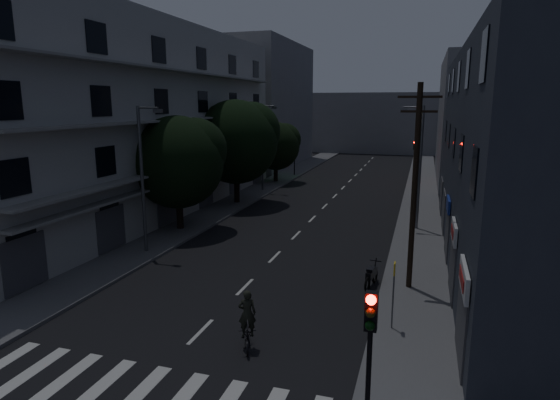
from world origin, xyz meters
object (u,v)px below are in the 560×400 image
Objects in this scene: bus_stop_sign at (394,283)px; traffic_signal_near at (370,341)px; cyclist at (247,328)px; utility_pole at (415,184)px; motorcycle at (371,276)px.

traffic_signal_near is at bearing -91.22° from bus_stop_sign.
utility_pole is at bearing 32.01° from cyclist.
motorcycle is (-1.07, 10.99, -2.62)m from traffic_signal_near.
bus_stop_sign is (0.14, 6.77, -1.21)m from traffic_signal_near.
cyclist is (-5.14, -6.95, -4.16)m from utility_pole.
cyclist reaches higher than motorcycle.
utility_pole is 4.27× the size of cyclist.
utility_pole is 4.70m from motorcycle.
motorcycle is 7.69m from cyclist.
utility_pole is at bearing 13.38° from motorcycle.
bus_stop_sign is 1.20× the size of cyclist.
traffic_signal_near reaches higher than motorcycle.
bus_stop_sign is at bearing 88.78° from traffic_signal_near.
bus_stop_sign is (-0.46, -4.31, -2.98)m from utility_pole.
traffic_signal_near is 1.62× the size of bus_stop_sign.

